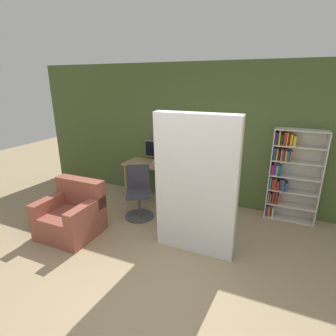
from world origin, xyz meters
TOP-DOWN VIEW (x-y plane):
  - ground_plane at (0.00, 0.00)m, footprint 16.00×16.00m
  - wall_back at (0.00, 2.78)m, footprint 8.00×0.06m
  - desk at (-1.03, 2.46)m, footprint 1.44×0.59m
  - monitor at (-1.11, 2.60)m, footprint 0.60×0.26m
  - office_chair at (-1.06, 1.67)m, footprint 0.60×0.60m
  - bookshelf at (1.36, 2.64)m, footprint 0.81×0.29m
  - mattress_near at (0.19, 1.04)m, footprint 1.12×0.26m
  - armchair at (-1.76, 0.74)m, footprint 0.85×0.80m

SIDE VIEW (x-z plane):
  - ground_plane at x=0.00m, z-range 0.00..0.00m
  - armchair at x=-1.76m, z-range -0.11..0.74m
  - office_chair at x=-1.06m, z-range -0.09..0.85m
  - desk at x=-1.03m, z-range 0.28..1.05m
  - bookshelf at x=1.36m, z-range 0.03..1.64m
  - monitor at x=-1.11m, z-range 0.78..1.21m
  - mattress_near at x=0.19m, z-range 0.00..1.99m
  - wall_back at x=0.00m, z-range 0.00..2.70m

